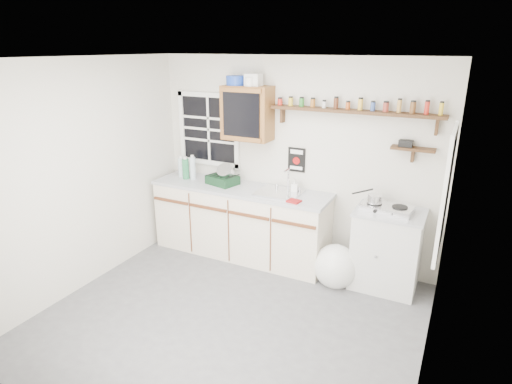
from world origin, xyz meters
TOP-DOWN VIEW (x-y plane):
  - room at (0.00, 0.00)m, footprint 3.64×3.24m
  - main_cabinet at (-0.58, 1.30)m, footprint 2.31×0.63m
  - right_cabinet at (1.25, 1.32)m, footprint 0.73×0.57m
  - sink at (-0.05, 1.30)m, footprint 0.52×0.44m
  - upper_cabinet at (-0.55, 1.44)m, footprint 0.60×0.32m
  - upper_cabinet_clutter at (-0.60, 1.44)m, footprint 0.44×0.24m
  - spice_shelf at (0.73, 1.51)m, footprint 1.91×0.18m
  - secondary_shelf at (1.36, 1.52)m, footprint 0.45×0.16m
  - warning_sign at (0.05, 1.59)m, footprint 0.22×0.02m
  - window_back at (-1.20, 1.59)m, footprint 0.93×0.03m
  - window_right at (1.79, 0.55)m, footprint 0.03×0.78m
  - water_bottles at (-1.41, 1.33)m, footprint 0.28×0.14m
  - dish_rack at (-0.83, 1.32)m, footprint 0.43×0.36m
  - soap_bottle at (0.10, 1.42)m, footprint 0.09×0.09m
  - rag at (0.22, 1.10)m, footprint 0.16×0.15m
  - hotplate at (1.21, 1.31)m, footprint 0.56×0.34m
  - saucepan at (1.07, 1.31)m, footprint 0.37×0.25m
  - trash_bag at (0.75, 1.12)m, footprint 0.46×0.42m

SIDE VIEW (x-z plane):
  - trash_bag at x=0.75m, z-range -0.04..0.49m
  - right_cabinet at x=1.25m, z-range 0.00..0.91m
  - main_cabinet at x=-0.58m, z-range 0.00..0.92m
  - rag at x=0.22m, z-range 0.92..0.94m
  - sink at x=-0.05m, z-range 0.79..1.08m
  - hotplate at x=1.21m, z-range 0.91..0.98m
  - soap_bottle at x=0.10m, z-range 0.92..1.09m
  - dish_rack at x=-0.83m, z-range 0.87..1.15m
  - saucepan at x=1.07m, z-range 0.94..1.11m
  - water_bottles at x=-1.41m, z-range 0.90..1.22m
  - room at x=0.00m, z-range -0.02..2.52m
  - warning_sign at x=0.05m, z-range 1.13..1.43m
  - window_right at x=1.79m, z-range 0.91..1.99m
  - window_back at x=-1.20m, z-range 1.06..2.04m
  - secondary_shelf at x=1.36m, z-range 1.46..1.69m
  - upper_cabinet at x=-0.55m, z-range 1.50..2.15m
  - spice_shelf at x=0.73m, z-range 1.76..2.11m
  - upper_cabinet_clutter at x=-0.60m, z-range 2.14..2.28m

